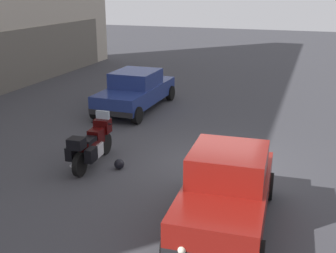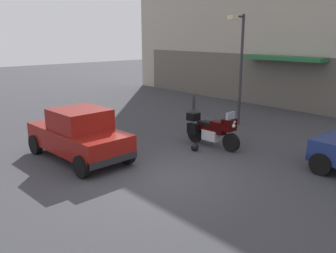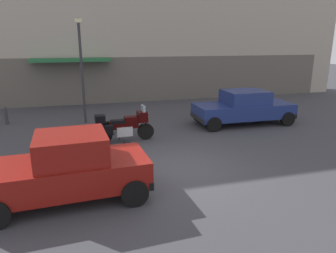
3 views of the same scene
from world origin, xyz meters
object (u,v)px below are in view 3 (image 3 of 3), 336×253
object	(u,v)px
car_sedan_far	(244,107)
bollard_curbside	(6,115)
streetlamp_curbside	(81,61)
car_hatchback_near	(68,168)
helmet	(127,144)
motorcycle	(124,126)

from	to	relation	value
car_sedan_far	bollard_curbside	distance (m)	10.98
streetlamp_curbside	bollard_curbside	world-z (taller)	streetlamp_curbside
car_hatchback_near	bollard_curbside	xyz separation A→B (m)	(-3.02, 8.20, -0.37)
car_hatchback_near	car_sedan_far	distance (m)	9.22
helmet	bollard_curbside	distance (m)	6.90
car_hatchback_near	streetlamp_curbside	bearing A→B (deg)	-96.95
helmet	car_sedan_far	size ratio (longest dim) A/B	0.06
motorcycle	helmet	distance (m)	0.95
bollard_curbside	car_sedan_far	bearing A→B (deg)	-15.44
helmet	motorcycle	bearing A→B (deg)	88.82
helmet	bollard_curbside	world-z (taller)	bollard_curbside
helmet	car_hatchback_near	xyz separation A→B (m)	(-1.86, -3.34, 0.67)
helmet	car_sedan_far	bearing A→B (deg)	18.80
streetlamp_curbside	motorcycle	bearing A→B (deg)	-66.65
helmet	car_hatchback_near	world-z (taller)	car_hatchback_near
motorcycle	streetlamp_curbside	size ratio (longest dim) A/B	0.48
car_sedan_far	bollard_curbside	size ratio (longest dim) A/B	5.61
car_hatchback_near	streetlamp_curbside	distance (m)	7.62
helmet	car_hatchback_near	distance (m)	3.88
car_sedan_far	bollard_curbside	world-z (taller)	car_sedan_far
car_hatchback_near	motorcycle	bearing A→B (deg)	-117.27
bollard_curbside	helmet	bearing A→B (deg)	-44.92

